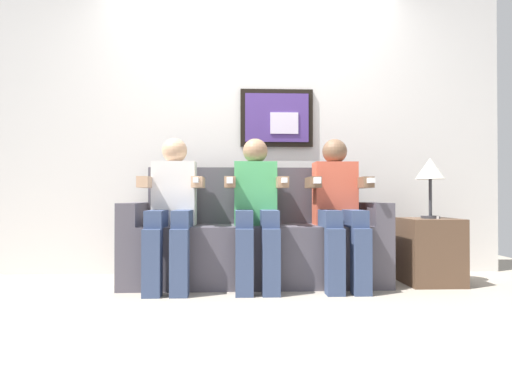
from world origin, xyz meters
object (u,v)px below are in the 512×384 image
object	(u,v)px
side_table_right	(430,251)
person_on_left	(172,205)
couch	(255,242)
person_in_middle	(256,205)
table_lamp	(430,171)
person_on_right	(338,205)
spare_remote_on_table	(433,217)

from	to	relation	value
side_table_right	person_on_left	bearing A→B (deg)	-178.21
couch	person_in_middle	bearing A→B (deg)	-90.02
person_on_left	table_lamp	world-z (taller)	person_on_left
side_table_right	table_lamp	world-z (taller)	table_lamp
person_on_left	person_on_right	world-z (taller)	same
person_on_left	side_table_right	xyz separation A→B (m)	(1.95, 0.06, -0.36)
person_on_right	side_table_right	xyz separation A→B (m)	(0.72, 0.06, -0.36)
couch	side_table_right	bearing A→B (deg)	-4.55
table_lamp	couch	bearing A→B (deg)	175.17
person_on_left	table_lamp	size ratio (longest dim) A/B	2.41
spare_remote_on_table	table_lamp	bearing A→B (deg)	170.16
spare_remote_on_table	couch	bearing A→B (deg)	175.11
person_on_right	table_lamp	size ratio (longest dim) A/B	2.41
couch	side_table_right	xyz separation A→B (m)	(1.33, -0.11, -0.06)
person_on_right	couch	bearing A→B (deg)	164.71
side_table_right	couch	bearing A→B (deg)	175.45
person_on_left	couch	bearing A→B (deg)	15.26
side_table_right	spare_remote_on_table	distance (m)	0.26
table_lamp	spare_remote_on_table	xyz separation A→B (m)	(0.02, -0.00, -0.35)
person_in_middle	couch	bearing A→B (deg)	89.98
table_lamp	spare_remote_on_table	size ratio (longest dim) A/B	3.54
person_in_middle	spare_remote_on_table	xyz separation A→B (m)	(1.35, 0.05, -0.10)
person_in_middle	side_table_right	world-z (taller)	person_in_middle
couch	table_lamp	xyz separation A→B (m)	(1.33, -0.11, 0.55)
couch	person_on_right	world-z (taller)	person_on_right
side_table_right	table_lamp	bearing A→B (deg)	-95.49
couch	spare_remote_on_table	size ratio (longest dim) A/B	15.15
person_on_right	table_lamp	distance (m)	0.77
person_on_right	person_in_middle	bearing A→B (deg)	180.00
couch	person_in_middle	size ratio (longest dim) A/B	1.77
person_in_middle	spare_remote_on_table	distance (m)	1.36
spare_remote_on_table	person_on_left	bearing A→B (deg)	-178.50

